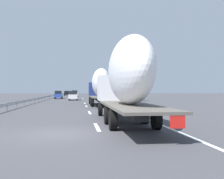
{
  "coord_description": "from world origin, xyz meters",
  "views": [
    {
      "loc": [
        -12.29,
        -0.8,
        1.97
      ],
      "look_at": [
        17.71,
        -4.6,
        2.06
      ],
      "focal_mm": 42.85,
      "sensor_mm": 36.0,
      "label": 1
    }
  ],
  "objects_px": {
    "car_white_van": "(73,96)",
    "road_sign": "(109,89)",
    "car_silver_hatch": "(75,94)",
    "truck_lead": "(100,85)",
    "truck_trailing": "(126,78)",
    "car_blue_sedan": "(58,95)",
    "car_black_suv": "(67,93)"
  },
  "relations": [
    {
      "from": "car_black_suv",
      "to": "car_silver_hatch",
      "type": "xyz_separation_m",
      "value": [
        -18.28,
        -3.24,
        0.05
      ]
    },
    {
      "from": "car_blue_sedan",
      "to": "road_sign",
      "type": "xyz_separation_m",
      "value": [
        -13.04,
        -10.51,
        1.24
      ]
    },
    {
      "from": "truck_lead",
      "to": "car_silver_hatch",
      "type": "height_order",
      "value": "truck_lead"
    },
    {
      "from": "truck_trailing",
      "to": "car_blue_sedan",
      "type": "xyz_separation_m",
      "value": [
        48.45,
        7.41,
        -1.78
      ]
    },
    {
      "from": "truck_trailing",
      "to": "car_white_van",
      "type": "distance_m",
      "value": 38.77
    },
    {
      "from": "truck_trailing",
      "to": "car_blue_sedan",
      "type": "relative_size",
      "value": 3.48
    },
    {
      "from": "car_blue_sedan",
      "to": "road_sign",
      "type": "bearing_deg",
      "value": -141.13
    },
    {
      "from": "truck_lead",
      "to": "car_black_suv",
      "type": "distance_m",
      "value": 67.48
    },
    {
      "from": "car_white_van",
      "to": "road_sign",
      "type": "relative_size",
      "value": 1.46
    },
    {
      "from": "truck_lead",
      "to": "road_sign",
      "type": "bearing_deg",
      "value": -10.47
    },
    {
      "from": "car_silver_hatch",
      "to": "road_sign",
      "type": "xyz_separation_m",
      "value": [
        -32.03,
        -6.95,
        1.21
      ]
    },
    {
      "from": "truck_lead",
      "to": "road_sign",
      "type": "distance_m",
      "value": 17.07
    },
    {
      "from": "car_blue_sedan",
      "to": "car_silver_hatch",
      "type": "relative_size",
      "value": 0.95
    },
    {
      "from": "truck_trailing",
      "to": "car_blue_sedan",
      "type": "height_order",
      "value": "truck_trailing"
    },
    {
      "from": "truck_lead",
      "to": "car_black_suv",
      "type": "relative_size",
      "value": 2.73
    },
    {
      "from": "car_white_van",
      "to": "car_blue_sedan",
      "type": "bearing_deg",
      "value": 19.92
    },
    {
      "from": "car_silver_hatch",
      "to": "car_white_van",
      "type": "xyz_separation_m",
      "value": [
        -28.9,
        -0.03,
        -0.04
      ]
    },
    {
      "from": "car_black_suv",
      "to": "car_blue_sedan",
      "type": "height_order",
      "value": "car_blue_sedan"
    },
    {
      "from": "car_silver_hatch",
      "to": "car_blue_sedan",
      "type": "bearing_deg",
      "value": 169.36
    },
    {
      "from": "car_black_suv",
      "to": "car_blue_sedan",
      "type": "relative_size",
      "value": 1.15
    },
    {
      "from": "car_black_suv",
      "to": "car_white_van",
      "type": "relative_size",
      "value": 1.03
    },
    {
      "from": "truck_lead",
      "to": "truck_trailing",
      "type": "xyz_separation_m",
      "value": [
        -18.63,
        0.0,
        0.09
      ]
    },
    {
      "from": "car_blue_sedan",
      "to": "car_white_van",
      "type": "xyz_separation_m",
      "value": [
        -9.92,
        -3.59,
        -0.0
      ]
    },
    {
      "from": "car_black_suv",
      "to": "car_silver_hatch",
      "type": "height_order",
      "value": "car_silver_hatch"
    },
    {
      "from": "road_sign",
      "to": "car_white_van",
      "type": "bearing_deg",
      "value": 65.69
    },
    {
      "from": "car_blue_sedan",
      "to": "road_sign",
      "type": "relative_size",
      "value": 1.3
    },
    {
      "from": "truck_trailing",
      "to": "car_blue_sedan",
      "type": "distance_m",
      "value": 49.05
    },
    {
      "from": "truck_trailing",
      "to": "road_sign",
      "type": "bearing_deg",
      "value": -5.0
    },
    {
      "from": "car_silver_hatch",
      "to": "car_white_van",
      "type": "height_order",
      "value": "car_silver_hatch"
    },
    {
      "from": "car_white_van",
      "to": "road_sign",
      "type": "bearing_deg",
      "value": -114.31
    },
    {
      "from": "car_silver_hatch",
      "to": "truck_lead",
      "type": "bearing_deg",
      "value": -175.49
    },
    {
      "from": "truck_lead",
      "to": "car_silver_hatch",
      "type": "relative_size",
      "value": 2.98
    }
  ]
}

